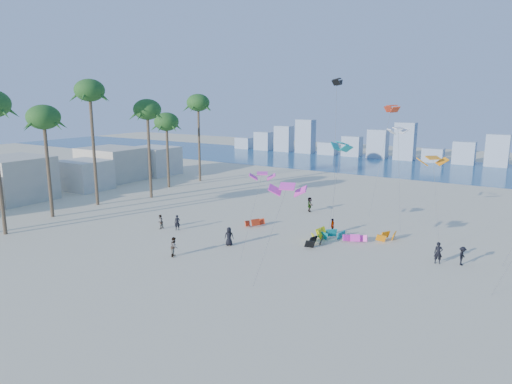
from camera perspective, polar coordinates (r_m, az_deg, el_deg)
The scene contains 10 objects.
ground at distance 38.69m, azimuth -16.81°, elevation -10.23°, with size 220.00×220.00×0.00m, color beige.
ocean at distance 100.14m, azimuth 15.71°, elevation 3.27°, with size 220.00×220.00×0.00m, color navy.
kitesurfer_near at distance 50.20m, azimuth -9.76°, elevation -3.78°, with size 0.61×0.40×1.66m, color black.
kitesurfer_mid at distance 42.25m, azimuth -10.13°, elevation -6.71°, with size 0.87×0.68×1.79m, color gray.
kitesurfers_far at distance 48.33m, azimuth 7.31°, elevation -4.26°, with size 30.32×17.54×1.91m.
grounded_kites at distance 47.10m, azimuth 8.65°, elevation -5.29°, with size 15.65×8.36×1.01m.
flying_kites at distance 47.42m, azimuth 16.95°, elevation 6.04°, with size 25.58×31.10×16.70m.
palm_row at distance 62.60m, azimuth -19.31°, elevation 9.37°, with size 7.93×44.80×16.35m.
beachfront_buildings at distance 76.25m, azimuth -22.04°, elevation 2.29°, with size 11.50×43.00×6.00m.
distant_skyline at distance 109.64m, azimuth 16.70°, elevation 5.55°, with size 85.00×3.00×8.40m.
Camera 1 is at (27.46, -23.24, 14.23)m, focal length 32.16 mm.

